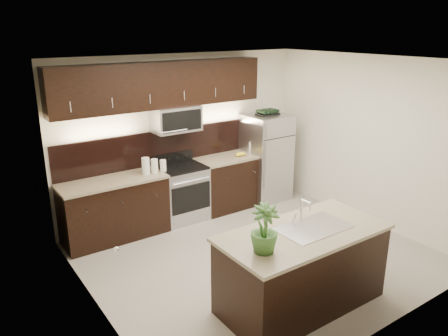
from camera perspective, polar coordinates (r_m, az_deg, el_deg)
name	(u,v)px	position (r m, az deg, el deg)	size (l,w,h in m)	color
ground	(257,256)	(6.34, 4.29, -11.34)	(4.50, 4.50, 0.00)	gray
room_walls	(255,142)	(5.61, 4.04, 3.43)	(4.52, 4.02, 2.71)	beige
counter_run	(171,196)	(7.20, -6.98, -3.59)	(3.51, 0.65, 0.94)	black
upper_fixtures	(164,92)	(6.91, -7.90, 9.83)	(3.49, 0.40, 1.66)	black
island	(302,268)	(5.20, 10.13, -12.74)	(1.96, 0.96, 0.94)	black
sink_faucet	(313,226)	(5.07, 11.57, -7.44)	(0.84, 0.50, 0.28)	silver
refrigerator	(266,158)	(8.09, 5.52, 1.37)	(0.77, 0.69, 1.59)	#B2B2B7
wine_rack	(268,112)	(7.89, 5.71, 7.23)	(0.39, 0.24, 0.10)	black
plant	(265,229)	(4.38, 5.31, -7.93)	(0.28, 0.28, 0.51)	#305823
canisters	(152,166)	(6.81, -9.34, 0.27)	(0.39, 0.13, 0.26)	silver
french_press	(251,147)	(7.81, 3.61, 2.76)	(0.10, 0.10, 0.30)	silver
bananas	(237,155)	(7.61, 1.73, 1.76)	(0.20, 0.16, 0.06)	gold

